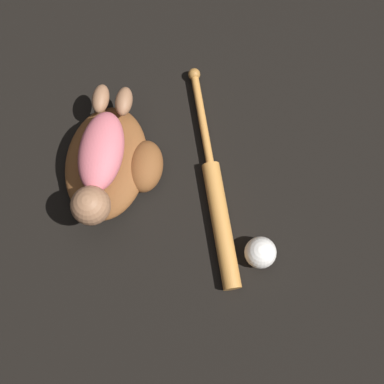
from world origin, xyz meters
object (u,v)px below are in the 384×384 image
baseball (260,253)px  baseball_bat (217,202)px  baby_figure (99,161)px  baseball_glove (113,163)px

baseball → baseball_bat: bearing=-155.7°
baby_figure → baseball: 0.44m
baseball_bat → baseball: (0.15, 0.07, 0.02)m
baseball_glove → baseball_bat: 0.28m
baseball_glove → baseball: (0.31, 0.30, -0.00)m
baseball_glove → baby_figure: baby_figure is taller
baseball_glove → baseball: baseball_glove is taller
baseball_glove → baseball: size_ratio=4.58×
baby_figure → baseball_bat: (0.14, 0.26, -0.10)m
baseball_glove → baseball_bat: (0.16, 0.23, -0.02)m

